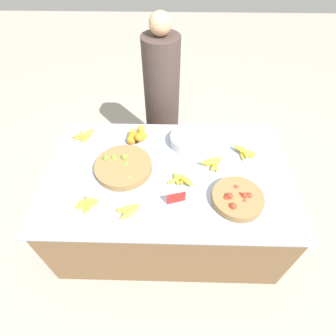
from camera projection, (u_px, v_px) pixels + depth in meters
The scene contains 14 objects.
ground_plane at pixel (168, 223), 2.56m from camera, with size 12.00×12.00×0.00m, color #ADA599.
market_table at pixel (168, 201), 2.28m from camera, with size 1.89×1.16×0.75m.
lime_bowl at pixel (123, 167), 2.00m from camera, with size 0.44×0.44×0.09m.
tomato_basket at pixel (237, 198), 1.80m from camera, with size 0.35×0.35×0.10m.
orange_pile at pixel (138, 136), 2.21m from camera, with size 0.17×0.18×0.12m.
metal_bowl at pixel (188, 140), 2.18m from camera, with size 0.29×0.29×0.09m.
price_sign at pixel (176, 198), 1.78m from camera, with size 0.13×0.04×0.10m.
banana_bunch_front_center at pixel (87, 204), 1.78m from camera, with size 0.17×0.14×0.06m.
banana_bunch_front_right at pixel (84, 136), 2.25m from camera, with size 0.18×0.17×0.06m.
banana_bunch_front_left at pixel (245, 152), 2.11m from camera, with size 0.20×0.16×0.06m.
banana_bunch_back_center at pixel (181, 179), 1.92m from camera, with size 0.21×0.16×0.06m.
banana_bunch_middle_right at pixel (129, 211), 1.75m from camera, with size 0.17×0.15×0.04m.
banana_bunch_middle_left at pixel (213, 163), 2.03m from camera, with size 0.18×0.15×0.06m.
vendor_person at pixel (162, 102), 2.68m from camera, with size 0.35×0.35×1.56m.
Camera 1 is at (0.03, -1.31, 2.26)m, focal length 28.00 mm.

